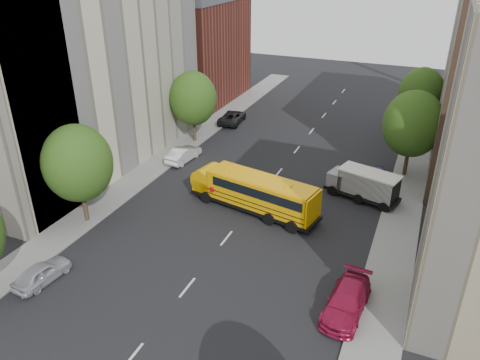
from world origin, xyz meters
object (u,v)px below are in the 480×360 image
Objects in this scene: school_bus at (253,191)px; parked_car_3 at (347,301)px; street_tree_4 at (413,124)px; parked_car_0 at (42,272)px; parked_car_2 at (232,117)px; street_tree_5 at (421,93)px; parked_car_4 at (376,177)px; safari_truck at (363,184)px; parked_car_1 at (183,154)px; street_tree_2 at (193,98)px; parked_car_5 at (397,119)px; street_tree_1 at (78,163)px.

school_bus is 2.19× the size of parked_car_3.
street_tree_4 is 32.18m from parked_car_0.
street_tree_5 is at bearing -171.93° from parked_car_2.
school_bus reaches higher than parked_car_0.
parked_car_0 reaches higher than parked_car_4.
parked_car_1 is at bearing -167.27° from safari_truck.
street_tree_5 is 1.16× the size of safari_truck.
street_tree_5 is 1.70× the size of parked_car_1.
street_tree_2 is 8.27m from parked_car_2.
parked_car_0 is 28.37m from parked_car_4.
street_tree_2 reaches higher than parked_car_4.
parked_car_5 is at bearing 82.80° from school_bus.
street_tree_2 is 22.00m from street_tree_4.
parked_car_3 is 34.19m from parked_car_5.
street_tree_4 is at bearing 80.67° from safari_truck.
parked_car_3 is at bearing 146.56° from parked_car_1.
parked_car_1 is 0.86× the size of parked_car_2.
street_tree_1 reaches higher than parked_car_5.
parked_car_0 is at bearing -114.54° from parked_car_5.
parked_car_1 is 12.11m from parked_car_2.
safari_truck is at bearing 45.24° from school_bus.
street_tree_4 is (22.00, 18.00, 0.12)m from street_tree_1.
street_tree_4 is 1.95× the size of parked_car_5.
parked_car_1 is (-17.72, 1.02, -0.66)m from safari_truck.
parked_car_1 is at bearing -74.57° from street_tree_2.
street_tree_1 is 21.14m from parked_car_3.
street_tree_1 is 37.20m from street_tree_5.
parked_car_2 is (1.40, 25.04, -4.24)m from street_tree_1.
street_tree_2 is at bearing 73.29° from parked_car_2.
parked_car_5 is at bearing 58.20° from street_tree_1.
parked_car_1 reaches higher than parked_car_0.
parked_car_5 is (19.80, 31.93, -4.27)m from street_tree_1.
street_tree_2 is at bearing 167.41° from parked_car_4.
street_tree_4 is 2.10× the size of parked_car_4.
parked_car_1 is (-9.84, 6.28, -1.01)m from school_bus.
safari_truck is 14.26m from parked_car_3.
street_tree_4 is at bearing 90.00° from parked_car_3.
street_tree_2 is 1.96× the size of parked_car_0.
parked_car_3 is (18.40, 4.73, 0.08)m from parked_car_0.
street_tree_4 is 1.83× the size of parked_car_1.
street_tree_5 reaches higher than parked_car_5.
street_tree_4 is 7.68m from safari_truck.
street_tree_2 is at bearing -151.39° from street_tree_5.
safari_truck is (7.88, 5.26, -0.35)m from school_bus.
street_tree_1 is 1.53× the size of parked_car_3.
parked_car_0 is at bearing -84.97° from street_tree_2.
street_tree_5 is at bearing 96.96° from safari_truck.
safari_truck reaches higher than parked_car_5.
parked_car_0 is 32.03m from parked_car_2.
street_tree_1 is 37.81m from parked_car_5.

